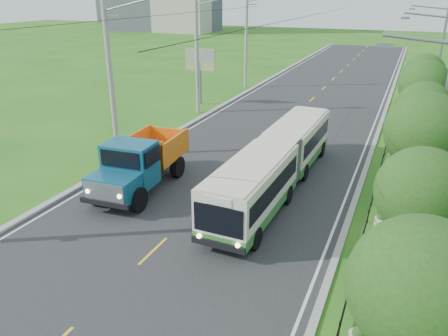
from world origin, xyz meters
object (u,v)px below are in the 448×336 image
Objects in this scene: tree_third at (425,134)px; tree_back at (425,76)px; planter_near at (381,220)px; bus at (277,160)px; tree_fourth at (424,112)px; billboard_left at (200,63)px; pole_mid at (197,54)px; tree_second at (422,195)px; pole_near at (111,78)px; streetlight_far at (437,58)px; planter_mid at (393,162)px; pole_far at (246,41)px; tree_front at (422,292)px; streetlight_mid at (443,91)px; dump_truck at (140,160)px; tree_fifth at (425,88)px; planter_far at (399,128)px.

tree_third reaches higher than tree_back.
planter_near is 6.16m from bus.
tree_fourth reaches higher than billboard_left.
pole_mid reaches higher than tree_second.
pole_near reaches higher than streetlight_far.
planter_mid is (-1.26, 11.86, -3.23)m from tree_second.
planter_mid is at bearing -48.41° from pole_far.
tree_third is at bearing -92.27° from streetlight_far.
tree_front reaches higher than bus.
tree_back is at bearing 93.70° from streetlight_mid.
streetlight_far is at bearing 88.26° from tree_second.
dump_truck is (-6.84, -2.76, -0.04)m from bus.
billboard_left is (-18.10, 10.00, 3.58)m from planter_mid.
pole_far reaches higher than tree_back.
streetlight_far reaches higher than bus.
tree_front is at bearing -92.52° from streetlight_mid.
billboard_left is at bearing 131.52° from tree_second.
tree_front reaches higher than planter_near.
planter_near is (-1.26, 3.86, -3.23)m from tree_second.
pole_near is 1.82× the size of tree_back.
streetlight_far reaches higher than billboard_left.
tree_fifth is (0.00, 6.00, 0.27)m from tree_fourth.
tree_front is 0.62× the size of streetlight_far.
billboard_left is at bearing 124.79° from tree_front.
pole_mid reaches higher than dump_truck.
planter_mid is at bearing 96.05° from tree_second.
streetlight_far is 21.75m from bus.
tree_back is 25.18m from dump_truck.
planter_near is (-1.26, -2.14, -3.70)m from tree_third.
tree_fourth is at bearing 90.00° from tree_front.
dump_truck is at bearing -81.13° from pole_far.
pole_mid is at bearing 177.29° from tree_fifth.
tree_back is 19.48m from billboard_left.
tree_front is at bearing -90.00° from tree_fifth.
tree_front is 0.93× the size of tree_third.
tree_third is at bearing -35.36° from pole_mid.
tree_fourth is 21.72m from billboard_left.
pole_mid reaches higher than streetlight_mid.
tree_fourth is 9.50m from bus.
planter_far is at bearing -108.80° from streetlight_far.
dump_truck is (-13.77, 9.02, -2.04)m from tree_front.
streetlight_far is (0.79, 19.86, 0.92)m from tree_third.
streetlight_mid is at bearing 0.00° from planter_mid.
pole_mid is at bearing 138.35° from planter_near.
tree_third is at bearing -77.90° from planter_mid.
tree_second is 0.98× the size of tree_fourth.
pole_near is 26.80m from streetlight_far.
tree_fifth is at bearing 90.00° from tree_fourth.
pole_mid is 1.92× the size of billboard_left.
streetlight_far reaches higher than tree_second.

